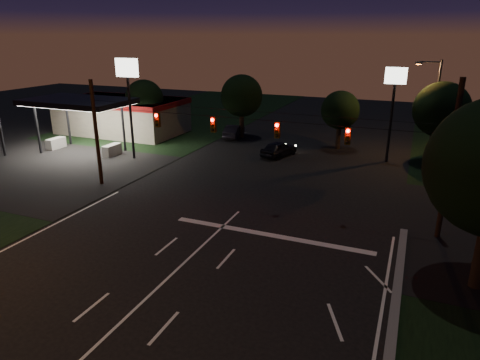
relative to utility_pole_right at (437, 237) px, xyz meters
The scene contains 16 objects.
ground 19.21m from the utility_pole_right, 128.66° to the right, with size 140.00×140.00×0.00m, color black.
cross_street_left 32.02m from the utility_pole_right, behind, with size 20.00×16.00×0.02m, color black.
stop_bar 9.66m from the utility_pole_right, 158.75° to the right, with size 12.00×0.50×0.01m, color silver.
utility_pole_right is the anchor object (origin of this frame).
utility_pole_left 24.00m from the utility_pole_right, behind, with size 0.28×0.28×8.00m, color black.
signal_span 13.20m from the utility_pole_right, behind, with size 24.00×0.40×1.56m.
gas_station 37.27m from the utility_pole_right, 155.56° to the left, with size 14.20×16.10×5.25m.
pole_sign_left_near 27.82m from the utility_pole_right, 164.93° to the left, with size 2.20×0.30×9.10m.
pole_sign_right 16.73m from the utility_pole_right, 104.93° to the left, with size 1.80×0.30×8.40m.
street_light_right_far 17.81m from the utility_pole_right, 92.57° to the left, with size 2.20×0.35×9.00m.
tree_far_a 33.84m from the utility_pole_right, 153.24° to the left, with size 4.20×4.20×6.42m.
tree_far_b 28.04m from the utility_pole_right, 136.25° to the left, with size 4.60×4.60×6.98m.
tree_far_c 20.58m from the utility_pole_right, 116.39° to the left, with size 3.80×3.80×5.86m.
tree_far_d 16.84m from the utility_pole_right, 89.92° to the left, with size 4.80×4.80×7.30m.
car_oncoming_a 18.94m from the utility_pole_right, 136.43° to the left, with size 1.73×4.30×1.47m, color black.
car_oncoming_b 27.95m from the utility_pole_right, 138.09° to the left, with size 1.51×4.32×1.42m, color black.
Camera 1 is at (10.02, -9.94, 11.04)m, focal length 32.00 mm.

